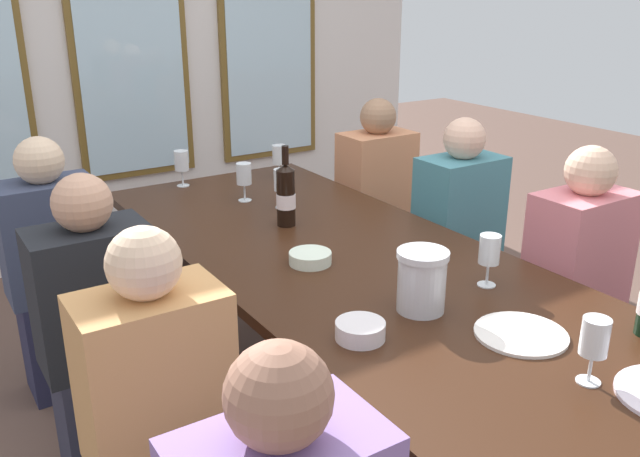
% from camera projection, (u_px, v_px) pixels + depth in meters
% --- Properties ---
extents(ground_plane, '(12.00, 12.00, 0.00)m').
position_uv_depth(ground_plane, '(350.00, 433.00, 2.66)').
color(ground_plane, brown).
extents(back_wall_with_windows, '(4.21, 0.10, 2.90)m').
position_uv_depth(back_wall_with_windows, '(125.00, 22.00, 4.04)').
color(back_wall_with_windows, silver).
rests_on(back_wall_with_windows, ground).
extents(dining_table, '(1.01, 2.60, 0.74)m').
position_uv_depth(dining_table, '(353.00, 275.00, 2.43)').
color(dining_table, '#371D0F').
rests_on(dining_table, ground).
extents(white_plate_0, '(0.26, 0.26, 0.01)m').
position_uv_depth(white_plate_0, '(521.00, 334.00, 1.88)').
color(white_plate_0, white).
rests_on(white_plate_0, dining_table).
extents(metal_pitcher, '(0.16, 0.16, 0.19)m').
position_uv_depth(metal_pitcher, '(422.00, 281.00, 2.00)').
color(metal_pitcher, silver).
rests_on(metal_pitcher, dining_table).
extents(wine_bottle_1, '(0.08, 0.08, 0.33)m').
position_uv_depth(wine_bottle_1, '(286.00, 195.00, 2.70)').
color(wine_bottle_1, black).
rests_on(wine_bottle_1, dining_table).
extents(tasting_bowl_0, '(0.14, 0.14, 0.05)m').
position_uv_depth(tasting_bowl_0, '(360.00, 330.00, 1.86)').
color(tasting_bowl_0, white).
rests_on(tasting_bowl_0, dining_table).
extents(tasting_bowl_1, '(0.15, 0.15, 0.04)m').
position_uv_depth(tasting_bowl_1, '(310.00, 258.00, 2.36)').
color(tasting_bowl_1, white).
rests_on(tasting_bowl_1, dining_table).
extents(wine_glass_0, '(0.07, 0.07, 0.17)m').
position_uv_depth(wine_glass_0, '(282.00, 182.00, 2.92)').
color(wine_glass_0, white).
rests_on(wine_glass_0, dining_table).
extents(wine_glass_1, '(0.07, 0.07, 0.17)m').
position_uv_depth(wine_glass_1, '(181.00, 162.00, 3.24)').
color(wine_glass_1, white).
rests_on(wine_glass_1, dining_table).
extents(wine_glass_2, '(0.07, 0.07, 0.17)m').
position_uv_depth(wine_glass_2, '(489.00, 252.00, 2.16)').
color(wine_glass_2, white).
rests_on(wine_glass_2, dining_table).
extents(wine_glass_3, '(0.07, 0.07, 0.17)m').
position_uv_depth(wine_glass_3, '(244.00, 176.00, 3.01)').
color(wine_glass_3, white).
rests_on(wine_glass_3, dining_table).
extents(wine_glass_4, '(0.07, 0.07, 0.17)m').
position_uv_depth(wine_glass_4, '(595.00, 338.00, 1.62)').
color(wine_glass_4, white).
rests_on(wine_glass_4, dining_table).
extents(wine_glass_5, '(0.07, 0.07, 0.17)m').
position_uv_depth(wine_glass_5, '(279.00, 156.00, 3.35)').
color(wine_glass_5, white).
rests_on(wine_glass_5, dining_table).
extents(seated_person_0, '(0.38, 0.24, 1.11)m').
position_uv_depth(seated_person_0, '(99.00, 340.00, 2.29)').
color(seated_person_0, '#2E2E41').
rests_on(seated_person_0, ground).
extents(seated_person_1, '(0.38, 0.24, 1.11)m').
position_uv_depth(seated_person_1, '(457.00, 241.00, 3.17)').
color(seated_person_1, '#303442').
rests_on(seated_person_1, ground).
extents(seated_person_2, '(0.38, 0.24, 1.11)m').
position_uv_depth(seated_person_2, '(160.00, 430.00, 1.83)').
color(seated_person_2, '#22383C').
rests_on(seated_person_2, ground).
extents(seated_person_3, '(0.38, 0.24, 1.11)m').
position_uv_depth(seated_person_3, '(574.00, 292.00, 2.65)').
color(seated_person_3, '#363838').
rests_on(seated_person_3, ground).
extents(seated_person_4, '(0.38, 0.24, 1.11)m').
position_uv_depth(seated_person_4, '(56.00, 276.00, 2.80)').
color(seated_person_4, '#272743').
rests_on(seated_person_4, ground).
extents(seated_person_5, '(0.38, 0.24, 1.11)m').
position_uv_depth(seated_person_5, '(375.00, 206.00, 3.67)').
color(seated_person_5, '#362B42').
rests_on(seated_person_5, ground).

